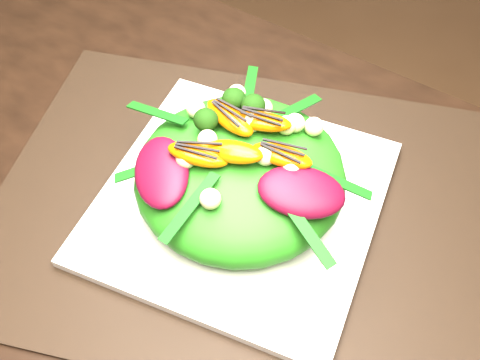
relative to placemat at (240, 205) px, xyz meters
The scene contains 9 objects.
placemat is the anchor object (origin of this frame).
plate_base 0.01m from the placemat, 90.00° to the right, with size 0.29×0.29×0.01m, color silver.
salad_bowl 0.02m from the placemat, 90.00° to the right, with size 0.23×0.23×0.02m, color silver.
lettuce_mound 0.05m from the placemat, 90.00° to the right, with size 0.21×0.21×0.07m, color #287A16.
radicchio_leaf 0.12m from the placemat, ahead, with size 0.08×0.05×0.02m, color #470719.
orange_segment 0.10m from the placemat, 126.80° to the left, with size 0.06×0.02×0.02m, color #D25303.
broccoli_floret 0.12m from the placemat, 163.78° to the left, with size 0.03×0.03×0.03m, color black.
macadamia_nut 0.11m from the placemat, 59.77° to the right, with size 0.02×0.02×0.02m, color beige.
balsamic_drizzle 0.11m from the placemat, 126.80° to the left, with size 0.04×0.00×0.00m, color black.
Camera 1 is at (0.48, -0.13, 1.25)m, focal length 42.00 mm.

